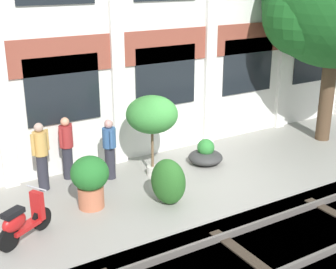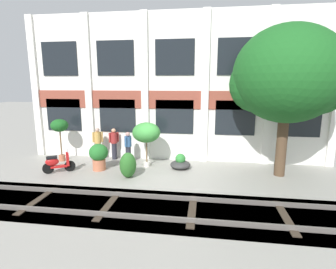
% 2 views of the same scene
% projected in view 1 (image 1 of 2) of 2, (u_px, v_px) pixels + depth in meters
% --- Properties ---
extents(ground_plane, '(80.00, 80.00, 0.00)m').
position_uv_depth(ground_plane, '(219.00, 183.00, 11.75)').
color(ground_plane, gray).
extents(apartment_facade, '(15.31, 0.64, 7.33)m').
position_uv_depth(apartment_facade, '(161.00, 24.00, 12.84)').
color(apartment_facade, silver).
rests_on(apartment_facade, ground).
extents(rail_tracks, '(22.95, 2.80, 0.43)m').
position_uv_depth(rail_tracks, '(304.00, 241.00, 9.50)').
color(rail_tracks, '#4C473F').
rests_on(rail_tracks, ground).
extents(potted_plant_wide_bowl, '(0.95, 0.95, 0.71)m').
position_uv_depth(potted_plant_wide_bowl, '(206.00, 155.00, 12.89)').
color(potted_plant_wide_bowl, '#333333').
rests_on(potted_plant_wide_bowl, ground).
extents(potted_plant_tall_urn, '(1.31, 1.31, 2.12)m').
position_uv_depth(potted_plant_tall_urn, '(152.00, 115.00, 11.71)').
color(potted_plant_tall_urn, beige).
rests_on(potted_plant_tall_urn, ground).
extents(potted_plant_fluted_column, '(0.85, 0.85, 1.22)m').
position_uv_depth(potted_plant_fluted_column, '(90.00, 179.00, 10.36)').
color(potted_plant_fluted_column, '#B76647').
rests_on(potted_plant_fluted_column, ground).
extents(scooter_near_curb, '(1.24, 0.81, 0.98)m').
position_uv_depth(scooter_near_curb, '(22.00, 221.00, 9.12)').
color(scooter_near_curb, black).
rests_on(scooter_near_curb, ground).
extents(resident_by_doorway, '(0.34, 0.52, 1.57)m').
position_uv_depth(resident_by_doorway, '(110.00, 147.00, 11.79)').
color(resident_by_doorway, '#282833').
rests_on(resident_by_doorway, ground).
extents(resident_watching_tracks, '(0.44, 0.36, 1.63)m').
position_uv_depth(resident_watching_tracks, '(67.00, 146.00, 11.77)').
color(resident_watching_tracks, '#282833').
rests_on(resident_watching_tracks, ground).
extents(resident_near_plants, '(0.48, 0.34, 1.70)m').
position_uv_depth(resident_near_plants, '(41.00, 154.00, 11.14)').
color(resident_near_plants, '#282833').
rests_on(resident_near_plants, ground).
extents(topiary_hedge, '(0.83, 1.00, 1.06)m').
position_uv_depth(topiary_hedge, '(168.00, 182.00, 10.61)').
color(topiary_hedge, '#286023').
rests_on(topiary_hedge, ground).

